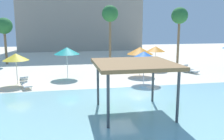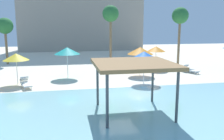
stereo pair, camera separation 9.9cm
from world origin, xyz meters
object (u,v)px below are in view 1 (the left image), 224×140
beach_umbrella_blue_0 (144,55)px  beach_umbrella_yellow_3 (16,57)px  beach_umbrella_teal_2 (67,51)px  lounge_chair_2 (189,69)px  palm_tree_2 (180,17)px  beach_umbrella_orange_4 (156,49)px  shade_pavilion (134,66)px  beach_umbrella_orange_6 (140,51)px  palm_tree_1 (110,15)px  lounge_chair_0 (25,83)px  palm_tree_0 (4,27)px

beach_umbrella_blue_0 → beach_umbrella_yellow_3: size_ratio=1.05×
beach_umbrella_teal_2 → beach_umbrella_yellow_3: bearing=-155.3°
lounge_chair_2 → palm_tree_2: size_ratio=0.30×
lounge_chair_2 → palm_tree_2: palm_tree_2 is taller
beach_umbrella_blue_0 → beach_umbrella_orange_4: size_ratio=1.05×
beach_umbrella_blue_0 → lounge_chair_2: size_ratio=1.30×
beach_umbrella_teal_2 → beach_umbrella_yellow_3: 4.38m
beach_umbrella_teal_2 → shade_pavilion: bearing=-71.5°
beach_umbrella_orange_6 → lounge_chair_2: size_ratio=1.33×
palm_tree_1 → palm_tree_2: (7.89, -1.52, -0.21)m
beach_umbrella_teal_2 → beach_umbrella_orange_6: (6.70, -0.17, -0.10)m
beach_umbrella_blue_0 → lounge_chair_2: beach_umbrella_blue_0 is taller
beach_umbrella_yellow_3 → beach_umbrella_orange_4: bearing=17.2°
lounge_chair_2 → palm_tree_2: (1.14, 4.93, 5.20)m
beach_umbrella_blue_0 → palm_tree_1: bearing=95.4°
beach_umbrella_yellow_3 → palm_tree_1: size_ratio=0.36×
lounge_chair_0 → beach_umbrella_yellow_3: bearing=-165.2°
shade_pavilion → beach_umbrella_orange_4: size_ratio=1.65×
lounge_chair_2 → beach_umbrella_orange_6: bearing=-111.2°
beach_umbrella_yellow_3 → palm_tree_1: palm_tree_1 is taller
palm_tree_2 → beach_umbrella_orange_6: bearing=-141.0°
beach_umbrella_yellow_3 → beach_umbrella_orange_6: size_ratio=0.93×
beach_umbrella_yellow_3 → palm_tree_0: bearing=105.9°
beach_umbrella_yellow_3 → palm_tree_2: 18.58m
shade_pavilion → palm_tree_0: bearing=118.7°
beach_umbrella_orange_6 → lounge_chair_2: bearing=2.0°
beach_umbrella_blue_0 → palm_tree_2: 11.32m
beach_umbrella_orange_6 → beach_umbrella_teal_2: bearing=178.6°
lounge_chair_0 → palm_tree_2: bearing=97.8°
beach_umbrella_orange_6 → lounge_chair_2: beach_umbrella_orange_6 is taller
beach_umbrella_orange_6 → beach_umbrella_blue_0: bearing=-101.7°
beach_umbrella_yellow_3 → beach_umbrella_orange_4: (13.14, 4.07, 0.00)m
shade_pavilion → beach_umbrella_blue_0: bearing=67.5°
beach_umbrella_orange_4 → palm_tree_2: 5.77m
beach_umbrella_teal_2 → beach_umbrella_yellow_3: (-3.97, -1.82, -0.22)m
palm_tree_2 → lounge_chair_2: bearing=-103.0°
beach_umbrella_orange_4 → beach_umbrella_orange_6: size_ratio=0.93×
beach_umbrella_teal_2 → beach_umbrella_orange_4: 9.44m
palm_tree_1 → beach_umbrella_orange_6: bearing=-76.5°
beach_umbrella_blue_0 → beach_umbrella_yellow_3: bearing=171.3°
beach_umbrella_yellow_3 → beach_umbrella_orange_6: bearing=8.8°
palm_tree_2 → lounge_chair_0: bearing=-153.8°
shade_pavilion → lounge_chair_2: 13.30m
beach_umbrella_orange_4 → beach_umbrella_orange_6: (-2.47, -2.41, 0.11)m
lounge_chair_0 → beach_umbrella_teal_2: bearing=115.0°
beach_umbrella_blue_0 → palm_tree_2: palm_tree_2 is taller
beach_umbrella_teal_2 → palm_tree_1: 8.89m
beach_umbrella_teal_2 → lounge_chair_0: size_ratio=1.37×
beach_umbrella_teal_2 → palm_tree_2: 14.26m
beach_umbrella_blue_0 → palm_tree_2: size_ratio=0.39×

